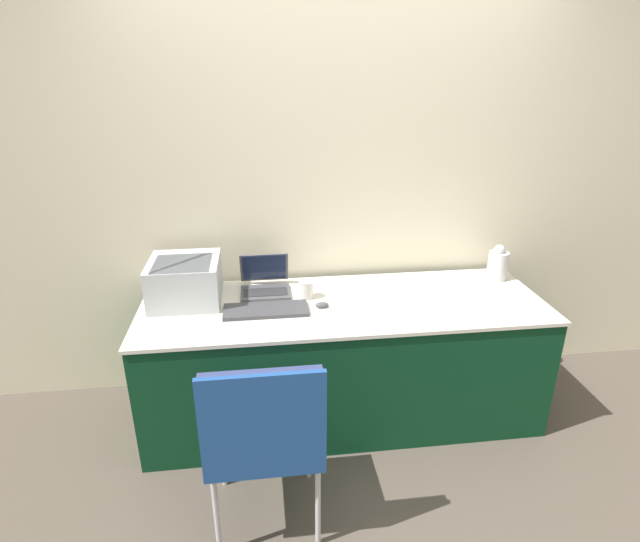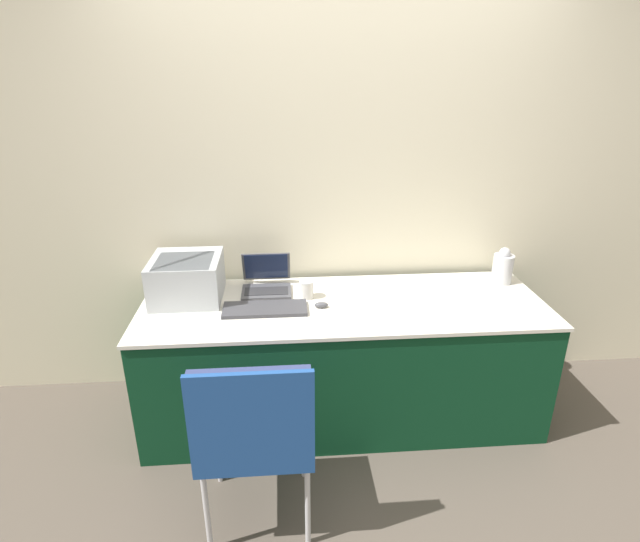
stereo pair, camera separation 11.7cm
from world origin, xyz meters
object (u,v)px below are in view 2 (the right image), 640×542
object	(u,v)px
coffee_cup	(307,289)
mouse	(321,305)
printer	(187,277)
chair	(254,428)
laptop_left	(266,282)
external_keyboard	(265,309)
metal_pitcher	(503,267)

from	to	relation	value
coffee_cup	mouse	xyz separation A→B (m)	(0.07, -0.13, -0.04)
printer	chair	size ratio (longest dim) A/B	0.42
laptop_left	chair	size ratio (longest dim) A/B	0.31
printer	external_keyboard	size ratio (longest dim) A/B	0.86
external_keyboard	coffee_cup	bearing A→B (deg)	31.91
laptop_left	mouse	xyz separation A→B (m)	(0.30, -0.26, -0.03)
printer	chair	bearing A→B (deg)	-67.19
coffee_cup	metal_pitcher	xyz separation A→B (m)	(1.18, 0.13, 0.05)
laptop_left	external_keyboard	bearing A→B (deg)	-90.71
printer	external_keyboard	xyz separation A→B (m)	(0.43, -0.20, -0.12)
external_keyboard	metal_pitcher	size ratio (longest dim) A/B	2.02
laptop_left	external_keyboard	xyz separation A→B (m)	(-0.00, -0.27, -0.04)
printer	chair	distance (m)	1.07
printer	mouse	distance (m)	0.77
external_keyboard	mouse	distance (m)	0.30
chair	laptop_left	bearing A→B (deg)	87.92
external_keyboard	metal_pitcher	bearing A→B (deg)	10.84
coffee_cup	chair	bearing A→B (deg)	-106.50
printer	laptop_left	distance (m)	0.45
laptop_left	coffee_cup	size ratio (longest dim) A/B	2.70
chair	metal_pitcher	bearing A→B (deg)	35.21
external_keyboard	coffee_cup	world-z (taller)	coffee_cup
laptop_left	mouse	world-z (taller)	laptop_left
laptop_left	metal_pitcher	size ratio (longest dim) A/B	1.27
mouse	chair	distance (m)	0.85
coffee_cup	chair	world-z (taller)	chair
chair	printer	bearing A→B (deg)	112.81
external_keyboard	mouse	xyz separation A→B (m)	(0.30, 0.01, 0.01)
metal_pitcher	coffee_cup	bearing A→B (deg)	-173.89
metal_pitcher	external_keyboard	bearing A→B (deg)	-169.16
printer	coffee_cup	bearing A→B (deg)	-4.43
coffee_cup	chair	size ratio (longest dim) A/B	0.11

